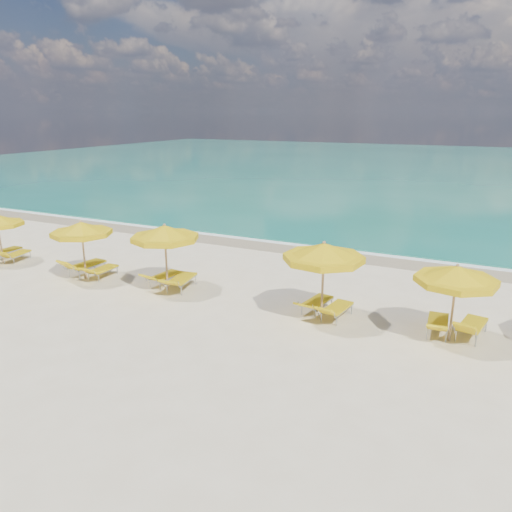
% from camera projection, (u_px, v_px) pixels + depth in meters
% --- Properties ---
extents(ground_plane, '(120.00, 120.00, 0.00)m').
position_uv_depth(ground_plane, '(237.00, 300.00, 17.32)').
color(ground_plane, beige).
extents(ocean, '(120.00, 80.00, 0.30)m').
position_uv_depth(ocean, '(429.00, 167.00, 58.72)').
color(ocean, '#126652').
rests_on(ocean, ground).
extents(wet_sand_band, '(120.00, 2.60, 0.01)m').
position_uv_depth(wet_sand_band, '(310.00, 249.00, 23.70)').
color(wet_sand_band, tan).
rests_on(wet_sand_band, ground).
extents(foam_line, '(120.00, 1.20, 0.03)m').
position_uv_depth(foam_line, '(316.00, 245.00, 24.39)').
color(foam_line, white).
rests_on(foam_line, ground).
extents(whitecap_near, '(14.00, 0.36, 0.05)m').
position_uv_depth(whitecap_near, '(277.00, 206.00, 34.52)').
color(whitecap_near, white).
rests_on(whitecap_near, ground).
extents(whitecap_far, '(18.00, 0.30, 0.05)m').
position_uv_depth(whitecap_far, '(501.00, 206.00, 34.64)').
color(whitecap_far, white).
rests_on(whitecap_far, ground).
extents(umbrella_2, '(2.44, 2.44, 2.34)m').
position_uv_depth(umbrella_2, '(81.00, 229.00, 18.95)').
color(umbrella_2, tan).
rests_on(umbrella_2, ground).
extents(umbrella_3, '(2.49, 2.49, 2.48)m').
position_uv_depth(umbrella_3, '(165.00, 234.00, 17.75)').
color(umbrella_3, tan).
rests_on(umbrella_3, ground).
extents(umbrella_4, '(3.08, 3.08, 2.55)m').
position_uv_depth(umbrella_4, '(324.00, 253.00, 15.09)').
color(umbrella_4, tan).
rests_on(umbrella_4, ground).
extents(umbrella_5, '(2.68, 2.68, 2.31)m').
position_uv_depth(umbrella_5, '(457.00, 276.00, 13.67)').
color(umbrella_5, tan).
rests_on(umbrella_5, ground).
extents(lounger_1_left, '(0.57, 1.58, 0.78)m').
position_uv_depth(lounger_1_left, '(6.00, 253.00, 22.27)').
color(lounger_1_left, '#A5A8AD').
rests_on(lounger_1_left, ground).
extents(lounger_1_right, '(0.85, 1.68, 0.70)m').
position_uv_depth(lounger_1_right, '(17.00, 257.00, 21.75)').
color(lounger_1_right, '#A5A8AD').
rests_on(lounger_1_right, ground).
extents(lounger_2_left, '(0.81, 1.99, 0.87)m').
position_uv_depth(lounger_2_left, '(86.00, 269.00, 19.96)').
color(lounger_2_left, '#A5A8AD').
rests_on(lounger_2_left, ground).
extents(lounger_2_right, '(0.60, 1.69, 0.69)m').
position_uv_depth(lounger_2_right, '(102.00, 273.00, 19.58)').
color(lounger_2_right, '#A5A8AD').
rests_on(lounger_2_right, ground).
extents(lounger_3_left, '(0.77, 1.82, 0.70)m').
position_uv_depth(lounger_3_left, '(165.00, 280.00, 18.77)').
color(lounger_3_left, '#A5A8AD').
rests_on(lounger_3_left, ground).
extents(lounger_3_right, '(0.93, 2.03, 0.74)m').
position_uv_depth(lounger_3_right, '(181.00, 283.00, 18.29)').
color(lounger_3_right, '#A5A8AD').
rests_on(lounger_3_right, ground).
extents(lounger_4_left, '(0.82, 1.81, 0.63)m').
position_uv_depth(lounger_4_left, '(316.00, 306.00, 16.25)').
color(lounger_4_left, '#A5A8AD').
rests_on(lounger_4_left, ground).
extents(lounger_4_right, '(0.80, 1.81, 0.73)m').
position_uv_depth(lounger_4_right, '(336.00, 312.00, 15.69)').
color(lounger_4_right, '#A5A8AD').
rests_on(lounger_4_right, ground).
extents(lounger_5_left, '(0.70, 1.82, 0.71)m').
position_uv_depth(lounger_5_left, '(437.00, 327.00, 14.64)').
color(lounger_5_left, '#A5A8AD').
rests_on(lounger_5_left, ground).
extents(lounger_5_right, '(0.91, 1.89, 0.81)m').
position_uv_depth(lounger_5_right, '(471.00, 330.00, 14.39)').
color(lounger_5_right, '#A5A8AD').
rests_on(lounger_5_right, ground).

